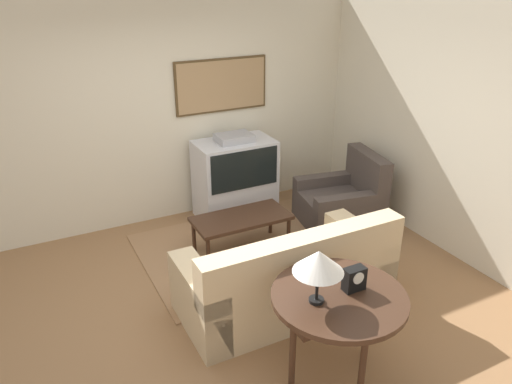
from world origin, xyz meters
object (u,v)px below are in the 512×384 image
at_px(table_lamp, 319,262).
at_px(mantel_clock, 354,279).
at_px(console_table, 339,303).
at_px(armchair, 342,202).
at_px(tv, 235,178).
at_px(couch, 288,279).
at_px(coffee_table, 241,220).

distance_m(table_lamp, mantel_clock, 0.41).
bearing_deg(mantel_clock, table_lamp, 179.84).
xyz_separation_m(table_lamp, mantel_clock, (0.33, -0.00, -0.24)).
bearing_deg(console_table, armchair, 52.73).
height_order(table_lamp, mantel_clock, table_lamp).
height_order(tv, armchair, tv).
bearing_deg(couch, coffee_table, -93.17).
relative_size(tv, mantel_clock, 5.97).
relative_size(table_lamp, mantel_clock, 2.28).
height_order(tv, coffee_table, tv).
bearing_deg(table_lamp, tv, 76.39).
relative_size(armchair, mantel_clock, 5.73).
relative_size(console_table, table_lamp, 2.41).
bearing_deg(table_lamp, coffee_table, 79.61).
height_order(armchair, console_table, armchair).
bearing_deg(couch, mantel_clock, 90.71).
xyz_separation_m(tv, table_lamp, (-0.70, -2.91, 0.59)).
bearing_deg(tv, coffee_table, -110.76).
bearing_deg(tv, table_lamp, -103.61).
relative_size(couch, console_table, 1.95).
bearing_deg(coffee_table, mantel_clock, -91.28).
xyz_separation_m(coffee_table, mantel_clock, (-0.05, -2.04, 0.47)).
xyz_separation_m(tv, couch, (-0.39, -2.00, -0.20)).
bearing_deg(tv, console_table, -99.84).
bearing_deg(console_table, couch, 82.82).
xyz_separation_m(couch, table_lamp, (-0.31, -0.92, 0.78)).
bearing_deg(armchair, table_lamp, -30.65).
height_order(coffee_table, mantel_clock, mantel_clock).
height_order(couch, coffee_table, couch).
bearing_deg(mantel_clock, tv, 82.63).
relative_size(tv, armchair, 1.04).
bearing_deg(armchair, couch, -41.43).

